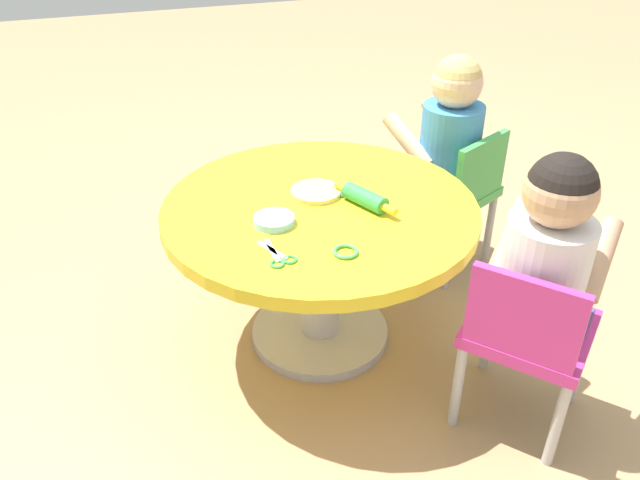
{
  "coord_description": "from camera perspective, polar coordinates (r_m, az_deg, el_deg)",
  "views": [
    {
      "loc": [
        -1.52,
        0.52,
        1.37
      ],
      "look_at": [
        0.0,
        0.0,
        0.37
      ],
      "focal_mm": 35.87,
      "sensor_mm": 36.0,
      "label": 1
    }
  ],
  "objects": [
    {
      "name": "child_chair_right",
      "position": [
        2.34,
        11.76,
        4.23
      ],
      "size": [
        0.4,
        0.4,
        0.54
      ],
      "color": "#B7B7BC",
      "rests_on": "ground"
    },
    {
      "name": "craft_table",
      "position": [
        1.89,
        0.0,
        0.24
      ],
      "size": [
        0.91,
        0.91,
        0.49
      ],
      "color": "silver",
      "rests_on": "ground"
    },
    {
      "name": "rolling_pin",
      "position": [
        1.82,
        4.04,
        3.76
      ],
      "size": [
        0.22,
        0.11,
        0.05
      ],
      "color": "green",
      "rests_on": "craft_table"
    },
    {
      "name": "ground_plane",
      "position": [
        2.11,
        0.0,
        -8.44
      ],
      "size": [
        10.0,
        10.0,
        0.0
      ],
      "primitive_type": "plane",
      "color": "tan"
    },
    {
      "name": "cookie_cutter_0",
      "position": [
        1.89,
        2.11,
        4.33
      ],
      "size": [
        0.06,
        0.06,
        0.01
      ],
      "primitive_type": "torus",
      "color": "#3F99D8",
      "rests_on": "craft_table"
    },
    {
      "name": "child_chair_left",
      "position": [
        1.73,
        17.97,
        -7.96
      ],
      "size": [
        0.42,
        0.42,
        0.54
      ],
      "color": "#B7B7BC",
      "rests_on": "ground"
    },
    {
      "name": "seated_child_right",
      "position": [
        2.27,
        11.56,
        9.64
      ],
      "size": [
        0.43,
        0.39,
        0.51
      ],
      "color": "#3F4772",
      "rests_on": "ground"
    },
    {
      "name": "cookie_cutter_1",
      "position": [
        1.61,
        2.31,
        -1.05
      ],
      "size": [
        0.07,
        0.07,
        0.01
      ],
      "primitive_type": "torus",
      "color": "#4CB259",
      "rests_on": "craft_table"
    },
    {
      "name": "playdough_blob_0",
      "position": [
        1.89,
        -0.37,
        4.32
      ],
      "size": [
        0.15,
        0.15,
        0.01
      ],
      "primitive_type": "cylinder",
      "color": "#F2CC72",
      "rests_on": "craft_table"
    },
    {
      "name": "seated_child_left",
      "position": [
        1.63,
        19.64,
        -1.02
      ],
      "size": [
        0.43,
        0.44,
        0.51
      ],
      "color": "#3F4772",
      "rests_on": "ground"
    },
    {
      "name": "playdough_blob_1",
      "position": [
        1.74,
        -4.12,
        1.76
      ],
      "size": [
        0.11,
        0.11,
        0.02
      ],
      "primitive_type": "cylinder",
      "color": "#8CCCF2",
      "rests_on": "craft_table"
    },
    {
      "name": "craft_scissors",
      "position": [
        1.6,
        -3.72,
        -1.51
      ],
      "size": [
        0.14,
        0.08,
        0.01
      ],
      "color": "silver",
      "rests_on": "craft_table"
    }
  ]
}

